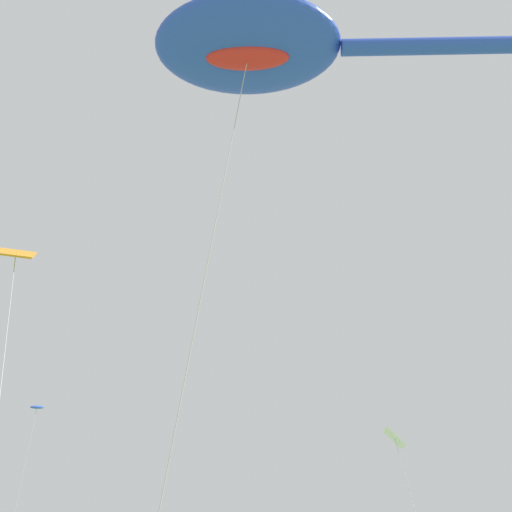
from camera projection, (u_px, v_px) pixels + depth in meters
big_show_kite at (256, 46)px, 19.43m from camera, size 8.58×10.65×19.64m
small_kite_stunt_black at (397, 447)px, 23.81m from camera, size 1.32×2.37×11.34m
small_kite_triangle_green at (14, 272)px, 11.94m from camera, size 0.87×2.80×9.61m
small_kite_delta_white at (34, 422)px, 26.38m from camera, size 1.27×1.53×13.08m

